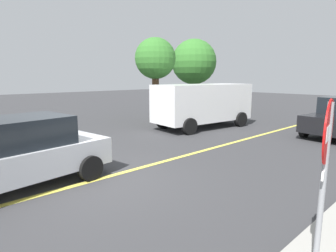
# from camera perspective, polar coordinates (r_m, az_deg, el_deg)

# --- Properties ---
(ground_plane) EXTENTS (80.00, 80.00, 0.00)m
(ground_plane) POSITION_cam_1_polar(r_m,az_deg,el_deg) (7.43, -15.21, -10.75)
(ground_plane) COLOR #38383A
(lane_marking_centre) EXTENTS (28.00, 0.16, 0.01)m
(lane_marking_centre) POSITION_cam_1_polar(r_m,az_deg,el_deg) (9.12, 1.79, -6.46)
(lane_marking_centre) COLOR #E0D14C
(stop_sign) EXTENTS (0.75, 0.17, 2.34)m
(stop_sign) POSITION_cam_1_polar(r_m,az_deg,el_deg) (3.79, 29.16, -6.37)
(stop_sign) COLOR gray
(stop_sign) RESTS_ON ground_plane
(white_van) EXTENTS (5.39, 2.72, 2.20)m
(white_van) POSITION_cam_1_polar(r_m,az_deg,el_deg) (14.51, 7.17, 4.68)
(white_van) COLOR white
(white_van) RESTS_ON ground_plane
(car_silver_approaching) EXTENTS (4.53, 2.42, 1.66)m
(car_silver_approaching) POSITION_cam_1_polar(r_m,az_deg,el_deg) (7.41, -28.65, -4.97)
(car_silver_approaching) COLOR #B7BABF
(car_silver_approaching) RESTS_ON ground_plane
(tree_left_verge) EXTENTS (3.14, 3.14, 5.17)m
(tree_left_verge) POSITION_cam_1_polar(r_m,az_deg,el_deg) (20.37, 5.27, 12.75)
(tree_left_verge) COLOR #513823
(tree_left_verge) RESTS_ON ground_plane
(tree_centre_verge) EXTENTS (2.23, 2.23, 4.68)m
(tree_centre_verge) POSITION_cam_1_polar(r_m,az_deg,el_deg) (15.81, -2.58, 13.21)
(tree_centre_verge) COLOR #513823
(tree_centre_verge) RESTS_ON ground_plane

